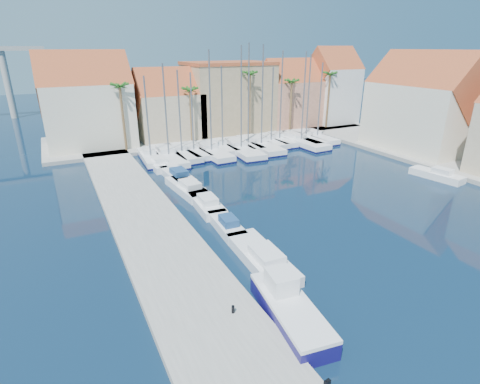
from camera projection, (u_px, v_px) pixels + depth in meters
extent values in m
plane|color=#081A30|center=(376.00, 313.00, 21.53)|extent=(260.00, 260.00, 0.00)
cube|color=gray|center=(160.00, 242.00, 28.92)|extent=(6.00, 77.00, 0.50)
cube|color=gray|center=(213.00, 133.00, 65.60)|extent=(54.00, 16.00, 0.50)
cube|color=gray|center=(475.00, 166.00, 47.31)|extent=(12.00, 60.00, 0.50)
cube|color=black|center=(327.00, 383.00, 11.78)|extent=(0.24, 0.16, 0.16)
cylinder|color=black|center=(233.00, 309.00, 20.77)|extent=(0.18, 0.18, 0.45)
cube|color=#120E52|center=(290.00, 314.00, 20.74)|extent=(3.12, 6.95, 1.01)
cube|color=white|center=(291.00, 305.00, 20.52)|extent=(3.12, 6.95, 0.22)
cube|color=white|center=(281.00, 282.00, 21.48)|extent=(1.68, 1.97, 1.23)
cube|color=white|center=(261.00, 258.00, 26.45)|extent=(2.69, 7.55, 0.80)
cube|color=white|center=(266.00, 254.00, 25.56)|extent=(1.78, 2.68, 0.60)
cube|color=white|center=(226.00, 226.00, 31.23)|extent=(2.03, 5.36, 0.80)
cube|color=navy|center=(229.00, 220.00, 30.52)|extent=(1.30, 1.92, 0.60)
cube|color=white|center=(206.00, 204.00, 35.58)|extent=(2.40, 6.51, 0.80)
cube|color=white|center=(208.00, 199.00, 34.77)|extent=(1.56, 2.32, 0.60)
cube|color=white|center=(187.00, 188.00, 39.44)|extent=(2.89, 7.32, 0.80)
cube|color=white|center=(190.00, 184.00, 38.61)|extent=(1.81, 2.63, 0.60)
cube|color=white|center=(177.00, 176.00, 43.17)|extent=(2.50, 6.87, 0.80)
cube|color=navy|center=(179.00, 172.00, 42.37)|extent=(1.63, 2.44, 0.60)
cube|color=white|center=(158.00, 163.00, 47.91)|extent=(2.29, 6.98, 0.80)
cube|color=white|center=(159.00, 159.00, 47.07)|extent=(1.58, 2.45, 0.60)
cube|color=white|center=(436.00, 175.00, 43.42)|extent=(2.78, 6.09, 0.80)
cube|color=white|center=(443.00, 171.00, 42.72)|extent=(1.62, 2.23, 0.60)
cube|color=white|center=(150.00, 158.00, 49.77)|extent=(2.75, 8.60, 1.00)
cube|color=#0D1041|center=(151.00, 160.00, 49.89)|extent=(2.81, 8.66, 0.28)
cube|color=white|center=(149.00, 151.00, 50.21)|extent=(1.70, 2.64, 0.60)
cylinder|color=slate|center=(147.00, 117.00, 47.41)|extent=(0.20, 0.20, 10.03)
cube|color=white|center=(168.00, 157.00, 50.45)|extent=(3.34, 11.37, 1.00)
cube|color=#0D1041|center=(168.00, 159.00, 50.57)|extent=(3.40, 11.43, 0.28)
cube|color=white|center=(165.00, 149.00, 51.12)|extent=(2.17, 3.45, 0.60)
cylinder|color=slate|center=(166.00, 111.00, 47.71)|extent=(0.20, 0.20, 11.46)
cube|color=white|center=(181.00, 154.00, 51.72)|extent=(3.28, 9.88, 1.00)
cube|color=#0D1041|center=(181.00, 156.00, 51.84)|extent=(3.34, 9.95, 0.28)
cube|color=white|center=(178.00, 147.00, 52.21)|extent=(1.99, 3.04, 0.60)
cylinder|color=slate|center=(179.00, 112.00, 49.23)|extent=(0.20, 0.20, 10.61)
cube|color=white|center=(193.00, 152.00, 52.60)|extent=(2.79, 9.21, 1.00)
cube|color=#0D1041|center=(193.00, 154.00, 52.72)|extent=(2.85, 9.27, 0.28)
cube|color=white|center=(190.00, 145.00, 53.05)|extent=(1.78, 2.81, 0.60)
cylinder|color=slate|center=(192.00, 112.00, 50.20)|extent=(0.20, 0.20, 10.23)
cube|color=white|center=(210.00, 152.00, 52.57)|extent=(3.23, 10.61, 1.00)
cube|color=#0D1041|center=(210.00, 154.00, 52.69)|extent=(3.30, 10.67, 0.28)
cube|color=white|center=(207.00, 145.00, 53.13)|extent=(2.06, 3.24, 0.60)
cylinder|color=slate|center=(210.00, 102.00, 49.60)|extent=(0.20, 0.20, 13.06)
cube|color=white|center=(222.00, 148.00, 54.73)|extent=(2.44, 8.10, 1.00)
cube|color=#0D1041|center=(222.00, 150.00, 54.85)|extent=(2.50, 8.16, 0.28)
cube|color=white|center=(219.00, 141.00, 55.09)|extent=(1.56, 2.47, 0.60)
cylinder|color=slate|center=(222.00, 107.00, 52.24)|extent=(0.20, 0.20, 10.95)
cube|color=white|center=(240.00, 149.00, 54.14)|extent=(3.75, 12.03, 1.00)
cube|color=#0D1041|center=(240.00, 151.00, 54.25)|extent=(3.82, 12.09, 0.28)
cube|color=white|center=(236.00, 142.00, 54.86)|extent=(2.36, 3.68, 0.60)
cylinder|color=slate|center=(241.00, 98.00, 50.99)|extent=(0.20, 0.20, 13.56)
cube|color=white|center=(247.00, 145.00, 56.08)|extent=(2.18, 8.09, 1.00)
cube|color=#0D1041|center=(247.00, 148.00, 56.19)|extent=(2.24, 8.15, 0.28)
cube|color=white|center=(244.00, 139.00, 56.45)|extent=(1.49, 2.44, 0.60)
cylinder|color=slate|center=(249.00, 95.00, 53.04)|extent=(0.20, 0.20, 13.87)
cube|color=white|center=(260.00, 145.00, 56.20)|extent=(3.51, 11.46, 1.00)
cube|color=#0D1041|center=(260.00, 147.00, 56.31)|extent=(3.57, 11.52, 0.28)
cube|color=white|center=(256.00, 138.00, 56.87)|extent=(2.23, 3.50, 0.60)
cylinder|color=slate|center=(262.00, 96.00, 53.05)|extent=(0.20, 0.20, 13.69)
cube|color=white|center=(270.00, 142.00, 57.87)|extent=(2.64, 8.15, 1.00)
cube|color=#0D1041|center=(269.00, 144.00, 57.99)|extent=(2.70, 8.22, 0.28)
cube|color=white|center=(267.00, 136.00, 58.23)|extent=(1.62, 2.50, 0.60)
cylinder|color=slate|center=(272.00, 105.00, 55.44)|extent=(0.20, 0.20, 10.62)
cube|color=white|center=(278.00, 141.00, 59.00)|extent=(2.55, 8.59, 1.00)
cube|color=#0D1041|center=(278.00, 143.00, 59.12)|extent=(2.61, 8.65, 0.28)
cube|color=white|center=(276.00, 135.00, 59.44)|extent=(1.65, 2.61, 0.60)
cylinder|color=slate|center=(281.00, 96.00, 56.14)|extent=(0.20, 0.20, 12.82)
cube|color=white|center=(299.00, 141.00, 58.51)|extent=(3.69, 12.01, 1.00)
cube|color=#0D1041|center=(299.00, 143.00, 58.63)|extent=(3.76, 12.07, 0.28)
cube|color=white|center=(294.00, 135.00, 59.18)|extent=(2.34, 3.67, 0.60)
cylinder|color=slate|center=(304.00, 97.00, 55.53)|extent=(0.20, 0.20, 12.76)
cube|color=white|center=(304.00, 139.00, 60.04)|extent=(3.13, 10.53, 1.00)
cube|color=#0D1041|center=(304.00, 141.00, 60.16)|extent=(3.20, 10.60, 0.28)
cube|color=white|center=(301.00, 133.00, 60.64)|extent=(2.02, 3.20, 0.60)
cylinder|color=slate|center=(308.00, 97.00, 57.18)|extent=(0.20, 0.20, 12.31)
cube|color=white|center=(315.00, 138.00, 60.91)|extent=(2.53, 9.37, 1.00)
cube|color=#0D1041|center=(315.00, 140.00, 61.03)|extent=(2.59, 9.43, 0.28)
cube|color=white|center=(312.00, 132.00, 61.40)|extent=(1.73, 2.82, 0.60)
cylinder|color=slate|center=(320.00, 100.00, 58.33)|extent=(0.20, 0.20, 11.10)
cube|color=beige|center=(89.00, 115.00, 54.68)|extent=(12.00, 9.00, 9.00)
cube|color=#954320|center=(84.00, 83.00, 53.05)|extent=(12.30, 9.00, 9.00)
cube|color=tan|center=(169.00, 116.00, 60.06)|extent=(10.00, 8.00, 7.00)
cube|color=#954320|center=(167.00, 93.00, 58.79)|extent=(10.30, 8.00, 8.00)
cube|color=#9B865F|center=(228.00, 98.00, 64.77)|extent=(14.00, 10.00, 11.00)
cube|color=#954320|center=(228.00, 63.00, 62.68)|extent=(14.20, 10.20, 0.50)
cube|color=#B4735B|center=(289.00, 103.00, 69.49)|extent=(10.00, 8.00, 8.00)
cube|color=#954320|center=(290.00, 81.00, 68.04)|extent=(10.30, 8.00, 8.00)
cube|color=silver|center=(331.00, 96.00, 72.06)|extent=(8.00, 8.00, 10.00)
cube|color=#954320|center=(334.00, 69.00, 70.24)|extent=(8.30, 8.00, 8.00)
cube|color=beige|center=(421.00, 117.00, 53.08)|extent=(9.00, 14.00, 9.00)
cube|color=#954320|center=(426.00, 84.00, 51.45)|extent=(9.00, 14.30, 9.00)
cylinder|color=brown|center=(123.00, 118.00, 52.19)|extent=(0.36, 0.36, 9.00)
sphere|color=#1F5819|center=(119.00, 86.00, 50.61)|extent=(2.60, 2.60, 2.60)
cylinder|color=brown|center=(191.00, 116.00, 56.55)|extent=(0.36, 0.36, 8.00)
sphere|color=#1F5819|center=(190.00, 90.00, 55.15)|extent=(2.60, 2.60, 2.60)
cylinder|color=brown|center=(250.00, 105.00, 60.37)|extent=(0.36, 0.36, 10.00)
sphere|color=#1F5819|center=(250.00, 74.00, 58.61)|extent=(2.60, 2.60, 2.60)
cylinder|color=brown|center=(291.00, 107.00, 63.98)|extent=(0.36, 0.36, 8.50)
sphere|color=#1F5819|center=(292.00, 82.00, 62.50)|extent=(2.60, 2.60, 2.60)
cylinder|color=brown|center=(328.00, 101.00, 67.15)|extent=(0.36, 0.36, 9.50)
sphere|color=#1F5819|center=(330.00, 74.00, 65.48)|extent=(2.60, 2.60, 2.60)
cylinder|color=#9E9E99|center=(8.00, 84.00, 78.09)|extent=(1.40, 1.40, 14.00)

